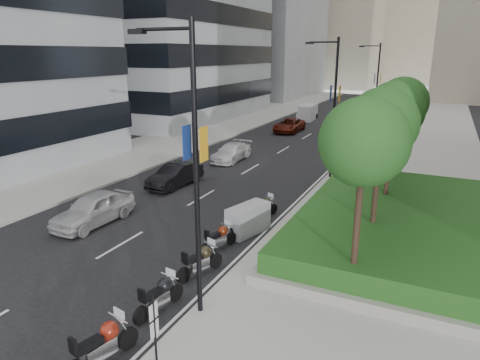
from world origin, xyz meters
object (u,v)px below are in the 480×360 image
Objects in this scene: parking_sign at (155,332)px; motorcycle_4 at (219,238)px; lamp_post_1 at (332,102)px; lamp_post_2 at (375,84)px; lamp_post_0 at (191,161)px; motorcycle_5 at (248,219)px; motorcycle_3 at (201,261)px; car_d at (289,125)px; car_b at (175,175)px; car_a at (93,209)px; motorcycle_1 at (103,344)px; delivery_van at (307,113)px; motorcycle_2 at (160,296)px; car_c at (231,152)px; motorcycle_6 at (263,207)px.

parking_sign is 7.77m from motorcycle_4.
lamp_post_2 is at bearing 90.00° from lamp_post_1.
lamp_post_0 reaches higher than motorcycle_5.
car_d is at bearing 31.41° from motorcycle_3.
car_d is (0.20, 21.24, -0.00)m from car_b.
lamp_post_0 is 10.41m from car_a.
delivery_van is (-7.72, 44.46, 0.23)m from motorcycle_1.
motorcycle_2 is at bearing -78.21° from car_d.
lamp_post_0 is at bearing -59.75° from motorcycle_2.
motorcycle_3 is 39.88m from delivery_van.
car_c is (0.21, 7.48, -0.05)m from car_b.
parking_sign reaches higher than motorcycle_1.
motorcycle_4 is (-0.41, 4.84, -0.04)m from motorcycle_2.
lamp_post_0 is 1.99× the size of car_c.
lamp_post_0 reaches higher than motorcycle_3.
lamp_post_0 reaches higher than car_a.
lamp_post_2 is at bearing 74.46° from car_b.
lamp_post_1 is 26.21m from delivery_van.
motorcycle_2 is 0.48× the size of car_c.
motorcycle_4 is 4.28m from motorcycle_6.
car_a is 14.37m from car_c.
car_d is (-8.06, -2.51, -4.36)m from lamp_post_2.
lamp_post_2 is at bearing -40.59° from delivery_van.
car_c is at bearing 28.64° from motorcycle_2.
motorcycle_1 is (-1.02, -20.11, -4.43)m from lamp_post_1.
motorcycle_5 is (0.40, 2.11, 0.14)m from motorcycle_4.
motorcycle_3 is at bearing -94.30° from lamp_post_1.
motorcycle_1 is 16.09m from car_b.
car_a is 1.00× the size of delivery_van.
car_a is at bearing 152.59° from lamp_post_0.
car_a reaches higher than motorcycle_6.
motorcycle_3 is (-1.11, 2.21, -4.48)m from lamp_post_0.
parking_sign is at bearing -137.07° from motorcycle_2.
lamp_post_1 is 1.00× the size of lamp_post_2.
motorcycle_1 is 1.10× the size of motorcycle_3.
motorcycle_4 is at bearing 2.49° from car_a.
lamp_post_0 reaches higher than car_c.
car_b is at bearing 126.28° from lamp_post_0.
motorcycle_2 is 0.43× the size of car_d.
lamp_post_1 is 9.34m from car_c.
car_a is 6.89m from car_b.
motorcycle_3 is (-1.77, 5.21, -0.87)m from parking_sign.
parking_sign is 11.87m from motorcycle_6.
motorcycle_3 is 0.47× the size of car_a.
lamp_post_1 is at bearing -90.00° from lamp_post_2.
motorcycle_2 is at bearing 124.23° from parking_sign.
parking_sign is 0.58× the size of car_b.
lamp_post_1 reaches higher than motorcycle_4.
car_a is (-8.42, 4.37, -4.30)m from lamp_post_0.
car_d is at bearing 103.80° from parking_sign.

